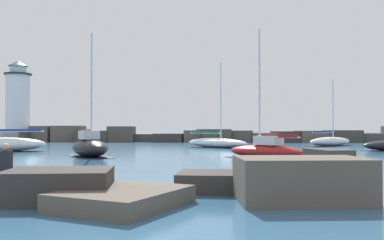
{
  "coord_description": "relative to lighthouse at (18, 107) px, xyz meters",
  "views": [
    {
      "loc": [
        2.76,
        -14.78,
        2.06
      ],
      "look_at": [
        -0.02,
        28.42,
        2.96
      ],
      "focal_mm": 40.0,
      "sensor_mm": 36.0,
      "label": 1
    }
  ],
  "objects": [
    {
      "name": "open_sea_beyond",
      "position": [
        29.37,
        60.88,
        -5.58
      ],
      "size": [
        400.0,
        116.0,
        0.01
      ],
      "color": "#235175",
      "rests_on": "ground"
    },
    {
      "name": "breakwater_jetty",
      "position": [
        28.81,
        0.99,
        -4.58
      ],
      "size": [
        64.66,
        7.01,
        2.56
      ],
      "color": "#423D38",
      "rests_on": "ground"
    },
    {
      "name": "foreground_rocks",
      "position": [
        30.98,
        -53.11,
        -5.13
      ],
      "size": [
        14.87,
        9.04,
        1.27
      ],
      "color": "brown",
      "rests_on": "ground"
    },
    {
      "name": "sailboat_moored_1",
      "position": [
        35.36,
        -35.68,
        -5.0
      ],
      "size": [
        5.95,
        5.51,
        9.25
      ],
      "color": "maroon",
      "rests_on": "ground"
    },
    {
      "name": "sailboat_moored_2",
      "position": [
        45.49,
        -13.6,
        -5.01
      ],
      "size": [
        6.76,
        6.01,
        8.11
      ],
      "color": "white",
      "rests_on": "ground"
    },
    {
      "name": "lighthouse",
      "position": [
        0.0,
        0.0,
        0.0
      ],
      "size": [
        4.98,
        4.98,
        12.98
      ],
      "color": "gray",
      "rests_on": "ground"
    },
    {
      "name": "sailboat_moored_3",
      "position": [
        22.55,
        -35.09,
        -4.84
      ],
      "size": [
        4.81,
        5.91,
        9.11
      ],
      "color": "black",
      "rests_on": "ground"
    },
    {
      "name": "sailboat_moored_0",
      "position": [
        31.79,
        -19.12,
        -5.03
      ],
      "size": [
        7.53,
        6.7,
        9.36
      ],
      "color": "white",
      "rests_on": "ground"
    },
    {
      "name": "ground_plane",
      "position": [
        29.37,
        -51.33,
        -5.58
      ],
      "size": [
        600.0,
        600.0,
        0.0
      ],
      "primitive_type": "plane",
      "color": "#336084"
    },
    {
      "name": "sailboat_moored_4",
      "position": [
        12.52,
        -28.89,
        -4.92
      ],
      "size": [
        7.83,
        6.7,
        10.31
      ],
      "color": "white",
      "rests_on": "ground"
    },
    {
      "name": "person_on_rocks",
      "position": [
        25.8,
        -53.84,
        -4.68
      ],
      "size": [
        0.36,
        0.22,
        1.63
      ],
      "color": "#282833",
      "rests_on": "ground"
    }
  ]
}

